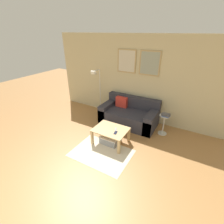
# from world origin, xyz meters

# --- Properties ---
(ground_plane) EXTENTS (16.00, 16.00, 0.00)m
(ground_plane) POSITION_xyz_m (0.00, 0.00, 0.00)
(ground_plane) COLOR #A87542
(wall_back) EXTENTS (5.60, 0.09, 2.55)m
(wall_back) POSITION_xyz_m (0.00, 3.64, 1.29)
(wall_back) COLOR #C6BC93
(wall_back) RESTS_ON ground_plane
(area_rug) EXTENTS (1.37, 0.98, 0.01)m
(area_rug) POSITION_xyz_m (0.08, 1.55, 0.00)
(area_rug) COLOR beige
(area_rug) RESTS_ON ground_plane
(couch) EXTENTS (1.69, 0.89, 0.79)m
(couch) POSITION_xyz_m (0.05, 3.17, 0.28)
(couch) COLOR #2D2D38
(couch) RESTS_ON ground_plane
(coffee_table) EXTENTS (0.84, 0.64, 0.40)m
(coffee_table) POSITION_xyz_m (0.06, 2.02, 0.33)
(coffee_table) COLOR tan
(coffee_table) RESTS_ON ground_plane
(storage_bin) EXTENTS (0.48, 0.42, 0.20)m
(storage_bin) POSITION_xyz_m (0.06, 2.02, 0.10)
(storage_bin) COLOR gray
(storage_bin) RESTS_ON ground_plane
(floor_lamp) EXTENTS (0.21, 0.52, 1.51)m
(floor_lamp) POSITION_xyz_m (-1.16, 3.24, 1.02)
(floor_lamp) COLOR silver
(floor_lamp) RESTS_ON ground_plane
(side_table) EXTENTS (0.29, 0.29, 0.58)m
(side_table) POSITION_xyz_m (1.13, 3.09, 0.34)
(side_table) COLOR silver
(side_table) RESTS_ON ground_plane
(book_stack) EXTENTS (0.23, 0.19, 0.06)m
(book_stack) POSITION_xyz_m (1.15, 3.07, 0.61)
(book_stack) COLOR #335199
(book_stack) RESTS_ON side_table
(remote_control) EXTENTS (0.11, 0.15, 0.02)m
(remote_control) POSITION_xyz_m (0.19, 2.06, 0.41)
(remote_control) COLOR #99999E
(remote_control) RESTS_ON coffee_table
(cell_phone) EXTENTS (0.09, 0.15, 0.01)m
(cell_phone) POSITION_xyz_m (0.25, 1.94, 0.41)
(cell_phone) COLOR #1E2338
(cell_phone) RESTS_ON coffee_table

